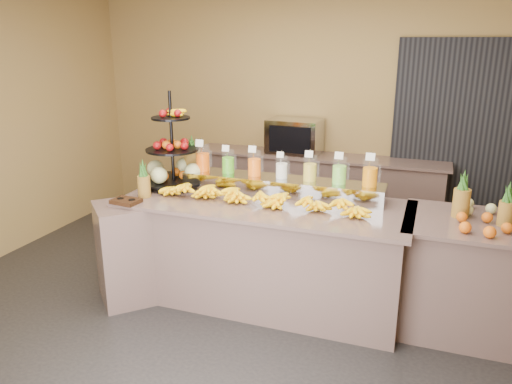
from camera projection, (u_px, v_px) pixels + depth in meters
The scene contains 20 objects.
ground at pixel (252, 314), 4.31m from camera, with size 6.00×6.00×0.00m, color black.
room_envelope at pixel (303, 87), 4.40m from camera, with size 6.04×5.02×2.82m.
buffet_counter at pixel (250, 252), 4.44m from camera, with size 2.75×1.25×0.93m.
right_counter at pixel (469, 276), 3.97m from camera, with size 1.08×0.88×0.93m.
back_ledge at pixel (315, 191), 6.19m from camera, with size 3.10×0.55×0.93m.
pitcher_tray at pixel (281, 186), 4.51m from camera, with size 1.85×0.30×0.15m, color gray.
juice_pitcher_orange_a at pixel (203, 159), 4.71m from camera, with size 0.13×0.14×0.32m.
juice_pitcher_green at pixel (228, 163), 4.63m from camera, with size 0.12×0.12×0.28m.
juice_pitcher_orange_b at pixel (254, 165), 4.54m from camera, with size 0.12×0.13×0.30m.
juice_pitcher_milk at pixel (282, 168), 4.46m from camera, with size 0.11×0.11×0.26m.
juice_pitcher_lemon at pixel (310, 170), 4.37m from camera, with size 0.12×0.13×0.29m.
juice_pitcher_lime at pixel (339, 172), 4.29m from camera, with size 0.12×0.13×0.30m.
juice_pitcher_orange_c at pixel (370, 174), 4.20m from camera, with size 0.13×0.13×0.31m.
banana_heap at pixel (258, 194), 4.25m from camera, with size 1.93×0.17×0.16m.
fruit_stand at pixel (177, 162), 4.73m from camera, with size 0.72×0.72×0.90m.
condiment_caddy at pixel (126, 201), 4.27m from camera, with size 0.23×0.17×0.03m, color black.
pineapple_left_a at pixel (144, 183), 4.41m from camera, with size 0.11×0.11×0.35m.
pineapple_left_b at pixel (192, 163), 4.92m from camera, with size 0.16×0.16×0.46m.
right_fruit_pile at pixel (480, 216), 3.75m from camera, with size 0.43×0.41×0.23m.
oven_warmer at pixel (295, 136), 6.08m from camera, with size 0.63×0.44×0.42m, color gray.
Camera 1 is at (1.33, -3.57, 2.27)m, focal length 35.00 mm.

